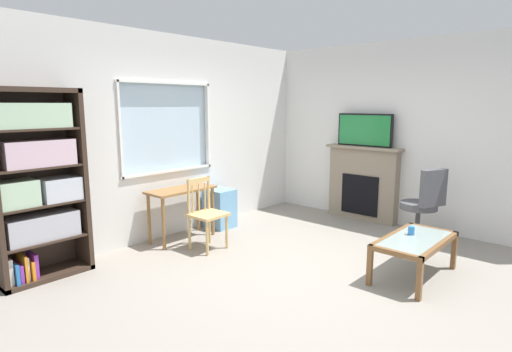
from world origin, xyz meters
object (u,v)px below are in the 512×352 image
object	(u,v)px
desk_under_window	(181,198)
coffee_table	(415,244)
office_chair	(424,202)
bookshelf	(37,181)
fireplace	(363,183)
sippy_cup	(411,230)
tv	(365,130)
plastic_drawer_unit	(220,208)
wooden_chair	(206,213)

from	to	relation	value
desk_under_window	coffee_table	bearing A→B (deg)	-72.84
coffee_table	office_chair	bearing A→B (deg)	16.42
bookshelf	desk_under_window	size ratio (longest dim) A/B	2.13
coffee_table	fireplace	bearing A→B (deg)	41.61
fireplace	office_chair	bearing A→B (deg)	-113.22
fireplace	sippy_cup	bearing A→B (deg)	-138.38
desk_under_window	office_chair	world-z (taller)	office_chair
bookshelf	tv	xyz separation A→B (m)	(4.28, -1.44, 0.39)
plastic_drawer_unit	sippy_cup	distance (m)	2.80
coffee_table	wooden_chair	bearing A→B (deg)	111.15
desk_under_window	plastic_drawer_unit	distance (m)	0.80
wooden_chair	desk_under_window	bearing A→B (deg)	87.64
wooden_chair	fireplace	bearing A→B (deg)	-17.71
tv	sippy_cup	size ratio (longest dim) A/B	9.95
wooden_chair	plastic_drawer_unit	size ratio (longest dim) A/B	1.57
office_chair	coffee_table	distance (m)	1.25
tv	sippy_cup	xyz separation A→B (m)	(-1.56, -1.40, -0.95)
office_chair	coffee_table	xyz separation A→B (m)	(-1.19, -0.35, -0.19)
bookshelf	sippy_cup	xyz separation A→B (m)	(2.72, -2.84, -0.57)
office_chair	sippy_cup	xyz separation A→B (m)	(-1.09, -0.27, -0.08)
bookshelf	office_chair	world-z (taller)	bookshelf
bookshelf	coffee_table	distance (m)	3.99
plastic_drawer_unit	office_chair	xyz separation A→B (m)	(1.31, -2.52, 0.27)
office_chair	bookshelf	bearing A→B (deg)	145.96
bookshelf	sippy_cup	world-z (taller)	bookshelf
wooden_chair	tv	world-z (taller)	tv
desk_under_window	wooden_chair	bearing A→B (deg)	-92.36
fireplace	sippy_cup	distance (m)	2.12
fireplace	bookshelf	bearing A→B (deg)	161.50
tv	office_chair	distance (m)	1.51
fireplace	coffee_table	distance (m)	2.25
plastic_drawer_unit	sippy_cup	size ratio (longest dim) A/B	6.38
wooden_chair	plastic_drawer_unit	xyz separation A→B (m)	(0.76, 0.56, -0.18)
tv	bookshelf	bearing A→B (deg)	161.43
bookshelf	office_chair	xyz separation A→B (m)	(3.81, -2.58, -0.48)
bookshelf	plastic_drawer_unit	distance (m)	2.61
sippy_cup	fireplace	bearing A→B (deg)	41.62
desk_under_window	sippy_cup	world-z (taller)	desk_under_window
fireplace	plastic_drawer_unit	bearing A→B (deg)	142.49
fireplace	office_chair	size ratio (longest dim) A/B	1.22
desk_under_window	fireplace	distance (m)	2.87
plastic_drawer_unit	office_chair	bearing A→B (deg)	-62.46
bookshelf	fireplace	world-z (taller)	bookshelf
wooden_chair	office_chair	xyz separation A→B (m)	(2.08, -1.96, 0.09)
fireplace	coffee_table	bearing A→B (deg)	-138.39
tv	sippy_cup	bearing A→B (deg)	-138.05
bookshelf	coffee_table	bearing A→B (deg)	-48.06
desk_under_window	coffee_table	xyz separation A→B (m)	(0.87, -2.82, -0.22)
fireplace	tv	bearing A→B (deg)	180.00
office_chair	plastic_drawer_unit	bearing A→B (deg)	117.54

